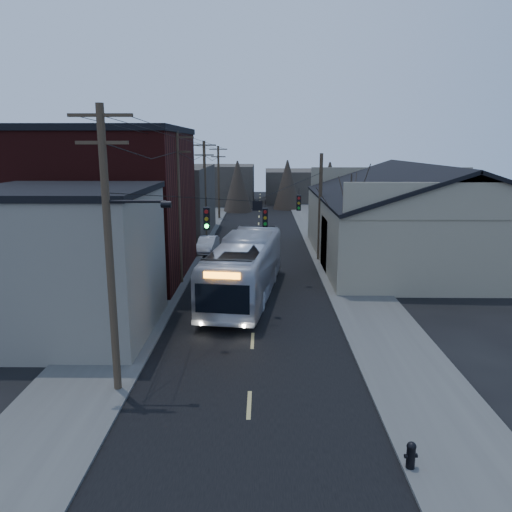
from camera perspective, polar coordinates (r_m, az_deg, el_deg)
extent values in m
plane|color=black|center=(16.95, -0.98, -19.99)|extent=(160.00, 160.00, 0.00)
cube|color=black|center=(45.20, 0.16, 0.96)|extent=(9.00, 110.00, 0.02)
cube|color=#474744|center=(45.73, -8.01, 1.03)|extent=(4.00, 110.00, 0.12)
cube|color=#474744|center=(45.59, 8.36, 0.99)|extent=(4.00, 110.00, 0.12)
cube|color=slate|center=(25.75, -20.83, -0.87)|extent=(8.00, 8.00, 7.00)
cube|color=black|center=(36.07, -16.18, 5.53)|extent=(10.00, 12.00, 10.00)
cube|color=#38322D|center=(51.56, -10.44, 6.12)|extent=(9.00, 14.00, 7.00)
cube|color=gray|center=(41.76, 18.25, 2.82)|extent=(16.00, 20.00, 5.00)
cube|color=black|center=(40.29, 13.13, 8.24)|extent=(8.16, 20.60, 2.86)
cube|color=black|center=(42.71, 23.77, 7.74)|extent=(8.16, 20.60, 2.86)
cube|color=#38322D|center=(79.77, -3.93, 8.16)|extent=(10.00, 12.00, 6.00)
cube|color=#38322D|center=(84.79, 5.23, 8.06)|extent=(12.00, 14.00, 5.00)
cone|color=black|center=(35.24, 10.64, 3.35)|extent=(0.40, 0.40, 7.20)
cylinder|color=#382B1E|center=(18.53, -16.41, -0.01)|extent=(0.28, 0.28, 10.50)
cube|color=#382B1E|center=(18.14, -17.38, 15.12)|extent=(2.20, 0.12, 0.12)
cylinder|color=#382B1E|center=(32.99, -8.81, 5.26)|extent=(0.28, 0.28, 10.00)
cube|color=#382B1E|center=(32.74, -9.09, 13.27)|extent=(2.20, 0.12, 0.12)
cylinder|color=#382B1E|center=(47.79, -5.85, 7.27)|extent=(0.28, 0.28, 9.50)
cube|color=#382B1E|center=(47.59, -5.97, 12.49)|extent=(2.20, 0.12, 0.12)
cylinder|color=#382B1E|center=(62.68, -4.29, 8.32)|extent=(0.28, 0.28, 9.00)
cube|color=#382B1E|center=(62.52, -4.35, 12.07)|extent=(2.20, 0.12, 0.12)
cylinder|color=#382B1E|center=(39.83, 7.33, 5.46)|extent=(0.28, 0.28, 8.50)
cube|color=black|center=(22.14, -5.65, 4.28)|extent=(0.28, 0.20, 1.00)
cube|color=black|center=(26.54, 1.05, 4.41)|extent=(0.28, 0.20, 1.00)
cube|color=black|center=(32.57, 4.90, 6.06)|extent=(0.28, 0.20, 1.00)
imported|color=silver|center=(30.24, -1.30, -1.36)|extent=(4.79, 13.49, 3.68)
imported|color=#AAACB2|center=(43.37, -5.56, 1.31)|extent=(1.76, 4.28, 1.38)
cylinder|color=black|center=(15.91, 17.26, -21.13)|extent=(0.25, 0.25, 0.64)
sphere|color=black|center=(15.72, 17.35, -20.07)|extent=(0.28, 0.28, 0.28)
cylinder|color=black|center=(15.88, 17.28, -20.97)|extent=(0.38, 0.17, 0.13)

